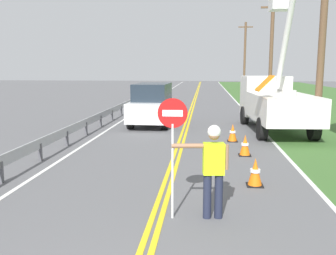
# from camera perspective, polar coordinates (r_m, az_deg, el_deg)

# --- Properties ---
(centerline_yellow_left) EXTENTS (0.11, 110.00, 0.01)m
(centerline_yellow_left) POSITION_cam_1_polar(r_m,az_deg,el_deg) (22.60, 3.07, 1.79)
(centerline_yellow_left) COLOR yellow
(centerline_yellow_left) RESTS_ON ground
(centerline_yellow_right) EXTENTS (0.11, 110.00, 0.01)m
(centerline_yellow_right) POSITION_cam_1_polar(r_m,az_deg,el_deg) (22.60, 3.52, 1.79)
(centerline_yellow_right) COLOR yellow
(centerline_yellow_right) RESTS_ON ground
(edge_line_right) EXTENTS (0.12, 110.00, 0.01)m
(edge_line_right) POSITION_cam_1_polar(r_m,az_deg,el_deg) (22.74, 12.40, 1.64)
(edge_line_right) COLOR silver
(edge_line_right) RESTS_ON ground
(edge_line_left) EXTENTS (0.12, 110.00, 0.01)m
(edge_line_left) POSITION_cam_1_polar(r_m,az_deg,el_deg) (23.02, -5.70, 1.90)
(edge_line_left) COLOR silver
(edge_line_left) RESTS_ON ground
(flagger_worker) EXTENTS (1.08, 0.28, 1.83)m
(flagger_worker) POSITION_cam_1_polar(r_m,az_deg,el_deg) (7.18, 6.87, -5.78)
(flagger_worker) COLOR #1E2338
(flagger_worker) RESTS_ON ground
(stop_sign_paddle) EXTENTS (0.56, 0.04, 2.33)m
(stop_sign_paddle) POSITION_cam_1_polar(r_m,az_deg,el_deg) (6.98, 0.71, -0.58)
(stop_sign_paddle) COLOR silver
(stop_sign_paddle) RESTS_ON ground
(utility_bucket_truck) EXTENTS (2.69, 6.92, 6.14)m
(utility_bucket_truck) POSITION_cam_1_polar(r_m,az_deg,el_deg) (17.99, 15.85, 4.16)
(utility_bucket_truck) COLOR white
(utility_bucket_truck) RESTS_ON ground
(oncoming_suv_nearest) EXTENTS (2.03, 4.66, 2.10)m
(oncoming_suv_nearest) POSITION_cam_1_polar(r_m,az_deg,el_deg) (18.92, -2.37, 3.59)
(oncoming_suv_nearest) COLOR silver
(oncoming_suv_nearest) RESTS_ON ground
(utility_pole_near) EXTENTS (1.80, 0.28, 8.89)m
(utility_pole_near) POSITION_cam_1_polar(r_m,az_deg,el_deg) (16.27, 22.62, 14.59)
(utility_pole_near) COLOR brown
(utility_pole_near) RESTS_ON ground
(utility_pole_mid) EXTENTS (1.80, 0.28, 7.98)m
(utility_pole_mid) POSITION_cam_1_polar(r_m,az_deg,el_deg) (30.29, 15.48, 11.24)
(utility_pole_mid) COLOR brown
(utility_pole_mid) RESTS_ON ground
(utility_pole_far) EXTENTS (1.80, 0.28, 8.51)m
(utility_pole_far) POSITION_cam_1_polar(r_m,az_deg,el_deg) (49.16, 11.64, 10.76)
(utility_pole_far) COLOR brown
(utility_pole_far) RESTS_ON ground
(traffic_cone_lead) EXTENTS (0.40, 0.40, 0.70)m
(traffic_cone_lead) POSITION_cam_1_polar(r_m,az_deg,el_deg) (9.49, 13.16, -6.71)
(traffic_cone_lead) COLOR orange
(traffic_cone_lead) RESTS_ON ground
(traffic_cone_mid) EXTENTS (0.40, 0.40, 0.70)m
(traffic_cone_mid) POSITION_cam_1_polar(r_m,az_deg,el_deg) (12.61, 11.67, -2.73)
(traffic_cone_mid) COLOR orange
(traffic_cone_mid) RESTS_ON ground
(traffic_cone_tail) EXTENTS (0.40, 0.40, 0.70)m
(traffic_cone_tail) POSITION_cam_1_polar(r_m,az_deg,el_deg) (14.93, 9.84, -0.84)
(traffic_cone_tail) COLOR orange
(traffic_cone_tail) RESTS_ON ground
(guardrail_left_shoulder) EXTENTS (0.10, 32.00, 0.71)m
(guardrail_left_shoulder) POSITION_cam_1_polar(r_m,az_deg,el_deg) (19.76, -9.38, 2.13)
(guardrail_left_shoulder) COLOR #9EA0A3
(guardrail_left_shoulder) RESTS_ON ground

